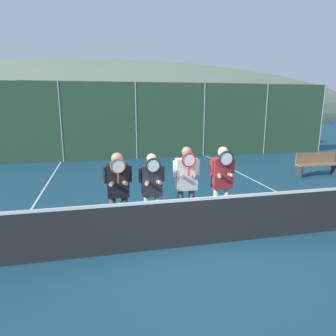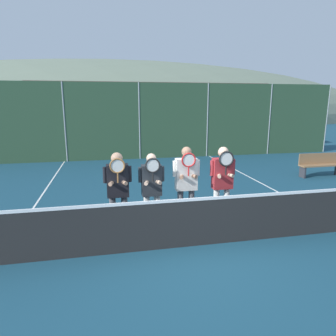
{
  "view_description": "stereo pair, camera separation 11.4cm",
  "coord_description": "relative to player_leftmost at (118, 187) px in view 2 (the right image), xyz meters",
  "views": [
    {
      "loc": [
        -1.69,
        -5.06,
        2.72
      ],
      "look_at": [
        -0.3,
        1.07,
        1.32
      ],
      "focal_mm": 32.0,
      "sensor_mm": 36.0,
      "label": 1
    },
    {
      "loc": [
        -1.57,
        -5.09,
        2.72
      ],
      "look_at": [
        -0.3,
        1.07,
        1.32
      ],
      "focal_mm": 32.0,
      "sensor_mm": 36.0,
      "label": 2
    }
  ],
  "objects": [
    {
      "name": "bench_courtside",
      "position": [
        7.52,
        3.56,
        -0.58
      ],
      "size": [
        1.67,
        0.36,
        0.85
      ],
      "color": "olive",
      "rests_on": "ground_plane"
    },
    {
      "name": "car_right_of_center",
      "position": [
        10.95,
        11.92,
        -0.12
      ],
      "size": [
        4.22,
        2.07,
        1.81
      ],
      "color": "navy",
      "rests_on": "ground_plane"
    },
    {
      "name": "player_rightmost",
      "position": [
        2.26,
        0.06,
        0.02
      ],
      "size": [
        0.57,
        0.34,
        1.77
      ],
      "color": "white",
      "rests_on": "ground_plane"
    },
    {
      "name": "fence_back",
      "position": [
        1.39,
        8.39,
        0.75
      ],
      "size": [
        20.36,
        0.06,
        3.58
      ],
      "color": "gray",
      "rests_on": "ground_plane"
    },
    {
      "name": "clubhouse_building",
      "position": [
        3.18,
        17.22,
        0.97
      ],
      "size": [
        16.46,
        5.5,
        3.98
      ],
      "color": "beige",
      "rests_on": "ground_plane"
    },
    {
      "name": "player_center_right",
      "position": [
        1.45,
        0.09,
        0.02
      ],
      "size": [
        0.59,
        0.34,
        1.79
      ],
      "color": "#56565B",
      "rests_on": "ground_plane"
    },
    {
      "name": "player_leftmost",
      "position": [
        0.0,
        0.0,
        0.0
      ],
      "size": [
        0.57,
        0.34,
        1.74
      ],
      "color": "#56565B",
      "rests_on": "ground_plane"
    },
    {
      "name": "ground_plane",
      "position": [
        1.39,
        -0.8,
        -1.04
      ],
      "size": [
        120.0,
        120.0,
        0.0
      ],
      "primitive_type": "plane",
      "color": "navy"
    },
    {
      "name": "court_line_right_sideline",
      "position": [
        4.91,
        2.2,
        -1.04
      ],
      "size": [
        0.05,
        16.0,
        0.01
      ],
      "primitive_type": "cube",
      "color": "white",
      "rests_on": "ground_plane"
    },
    {
      "name": "court_line_left_sideline",
      "position": [
        -2.13,
        2.2,
        -1.04
      ],
      "size": [
        0.05,
        16.0,
        0.01
      ],
      "primitive_type": "cube",
      "color": "white",
      "rests_on": "ground_plane"
    },
    {
      "name": "car_far_left",
      "position": [
        -4.11,
        11.78,
        -0.12
      ],
      "size": [
        4.65,
        1.99,
        1.8
      ],
      "color": "#B2B7BC",
      "rests_on": "ground_plane"
    },
    {
      "name": "player_center_left",
      "position": [
        0.69,
        0.01,
        -0.05
      ],
      "size": [
        0.54,
        0.34,
        1.69
      ],
      "color": "white",
      "rests_on": "ground_plane"
    },
    {
      "name": "hill_distant",
      "position": [
        1.39,
        48.09,
        -1.04
      ],
      "size": [
        93.79,
        52.11,
        18.24
      ],
      "color": "slate",
      "rests_on": "ground_plane"
    },
    {
      "name": "car_left_of_center",
      "position": [
        1.05,
        11.77,
        -0.12
      ],
      "size": [
        4.73,
        2.06,
        1.81
      ],
      "color": "silver",
      "rests_on": "ground_plane"
    },
    {
      "name": "car_center",
      "position": [
        6.13,
        11.96,
        -0.17
      ],
      "size": [
        4.47,
        2.07,
        1.69
      ],
      "color": "slate",
      "rests_on": "ground_plane"
    },
    {
      "name": "tennis_net",
      "position": [
        1.39,
        -0.8,
        -0.54
      ],
      "size": [
        9.47,
        0.09,
        1.07
      ],
      "color": "gray",
      "rests_on": "ground_plane"
    }
  ]
}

